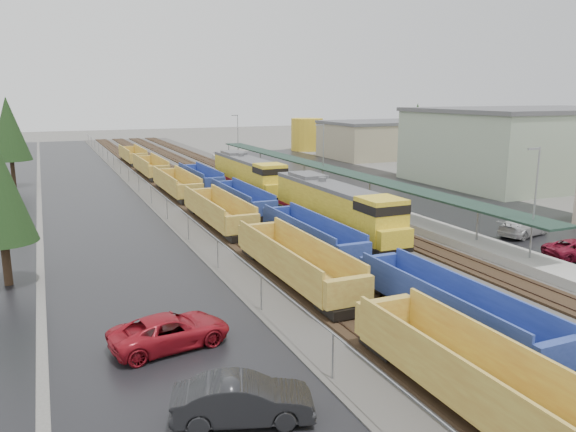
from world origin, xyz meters
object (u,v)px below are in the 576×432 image
object	(u,v)px
well_string_blue	(366,265)
parked_car_west_c	(170,331)
parked_car_west_b	(243,400)
storage_tank	(307,134)
locomotive_lead	(336,207)
well_string_yellow	(218,213)
locomotive_trail	(249,174)
parked_car_east_c	(523,227)

from	to	relation	value
well_string_blue	parked_car_west_c	distance (m)	13.50
parked_car_west_c	parked_car_west_b	bearing A→B (deg)	179.38
storage_tank	locomotive_lead	bearing A→B (deg)	-113.57
well_string_yellow	locomotive_trail	bearing A→B (deg)	61.06
locomotive_trail	parked_car_west_b	size ratio (longest dim) A/B	3.78
parked_car_west_c	storage_tank	bearing A→B (deg)	-38.76
well_string_yellow	parked_car_east_c	distance (m)	25.30
locomotive_trail	well_string_yellow	bearing A→B (deg)	-118.94
locomotive_trail	well_string_yellow	distance (m)	16.57
well_string_yellow	parked_car_east_c	xyz separation A→B (m)	(21.66, -13.06, -0.45)
locomotive_lead	parked_car_west_c	distance (m)	22.87
well_string_blue	parked_car_east_c	xyz separation A→B (m)	(17.66, 4.69, -0.36)
locomotive_trail	parked_car_east_c	distance (m)	30.77
parked_car_east_c	parked_car_west_c	bearing A→B (deg)	91.44
parked_car_west_b	parked_car_east_c	distance (m)	33.42
locomotive_lead	parked_car_west_b	bearing A→B (deg)	-125.18
locomotive_trail	parked_car_west_c	xyz separation A→B (m)	(-16.83, -36.41, -1.52)
storage_tank	parked_car_east_c	distance (m)	71.53
well_string_yellow	locomotive_lead	bearing A→B (deg)	-39.22
parked_car_west_c	well_string_blue	bearing A→B (deg)	-81.24
well_string_blue	storage_tank	size ratio (longest dim) A/B	14.15
well_string_blue	storage_tank	xyz separation A→B (m)	(31.73, 74.78, 2.10)
well_string_yellow	parked_car_west_c	xyz separation A→B (m)	(-8.83, -21.94, -0.44)
locomotive_trail	parked_car_west_b	distance (m)	46.17
locomotive_lead	locomotive_trail	distance (m)	21.00
locomotive_lead	well_string_blue	size ratio (longest dim) A/B	0.21
well_string_blue	parked_car_west_b	size ratio (longest dim) A/B	18.26
well_string_yellow	storage_tank	world-z (taller)	storage_tank
locomotive_lead	parked_car_east_c	size ratio (longest dim) A/B	3.65
locomotive_trail	well_string_blue	xyz separation A→B (m)	(-4.00, -32.22, -1.18)
parked_car_west_c	locomotive_trail	bearing A→B (deg)	-34.14
locomotive_lead	well_string_yellow	distance (m)	10.38
locomotive_lead	parked_car_west_b	distance (m)	27.41
well_string_blue	parked_car_east_c	world-z (taller)	well_string_blue
well_string_yellow	well_string_blue	world-z (taller)	well_string_yellow
well_string_yellow	parked_car_west_c	size ratio (longest dim) A/B	20.28
well_string_blue	parked_car_west_b	distance (m)	16.22
parked_car_west_c	well_string_yellow	bearing A→B (deg)	-31.26
locomotive_lead	well_string_blue	world-z (taller)	locomotive_lead
locomotive_lead	storage_tank	distance (m)	69.35
locomotive_lead	parked_car_west_c	bearing A→B (deg)	-137.53
locomotive_trail	well_string_blue	world-z (taller)	locomotive_trail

